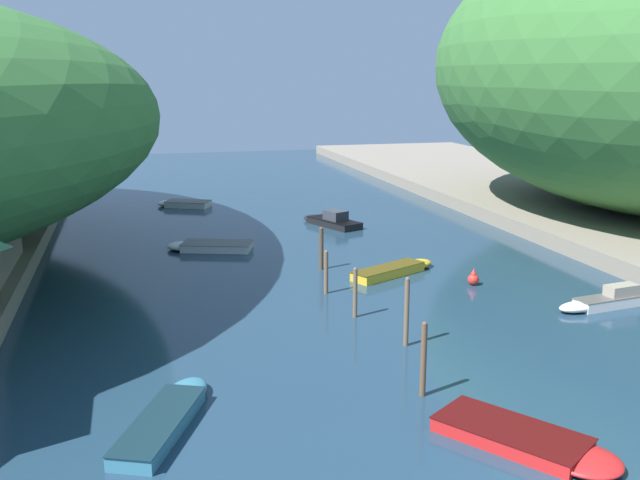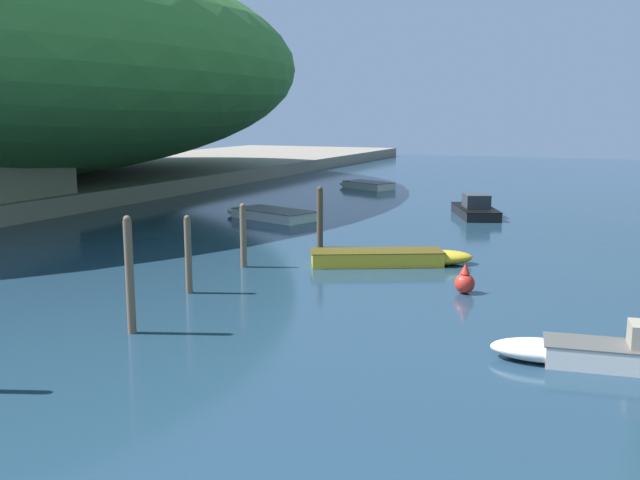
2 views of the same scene
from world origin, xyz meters
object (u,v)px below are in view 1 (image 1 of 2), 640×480
(boat_red_skiff, at_px, (397,269))
(channel_buoy_near, at_px, (473,279))
(boat_far_upstream, at_px, (182,204))
(boat_navy_launch, at_px, (207,246))
(boat_yellow_tender, at_px, (532,442))
(boat_moored_right, at_px, (609,300))
(boat_mid_channel, at_px, (168,415))
(boat_far_right_bank, at_px, (330,220))

(boat_red_skiff, bearing_deg, channel_buoy_near, 18.61)
(boat_far_upstream, bearing_deg, boat_navy_launch, -152.44)
(boat_far_upstream, bearing_deg, boat_red_skiff, -131.22)
(boat_yellow_tender, height_order, boat_red_skiff, boat_red_skiff)
(boat_yellow_tender, bearing_deg, boat_moored_right, -169.15)
(channel_buoy_near, bearing_deg, boat_navy_launch, 138.24)
(boat_yellow_tender, xyz_separation_m, boat_moored_right, (11.30, 11.54, 0.11))
(boat_yellow_tender, xyz_separation_m, channel_buoy_near, (6.42, 16.80, 0.14))
(boat_far_upstream, relative_size, boat_red_skiff, 0.83)
(boat_red_skiff, relative_size, boat_mid_channel, 0.95)
(channel_buoy_near, bearing_deg, boat_far_upstream, 115.87)
(boat_far_upstream, xyz_separation_m, boat_moored_right, (18.83, -34.02, 0.07))
(boat_red_skiff, bearing_deg, boat_moored_right, 17.31)
(boat_yellow_tender, bearing_deg, boat_far_upstream, -115.37)
(boat_far_upstream, distance_m, boat_red_skiff, 27.63)
(boat_far_right_bank, height_order, channel_buoy_near, boat_far_right_bank)
(boat_mid_channel, height_order, boat_moored_right, boat_moored_right)
(boat_far_upstream, height_order, boat_mid_channel, boat_far_upstream)
(boat_far_right_bank, xyz_separation_m, boat_moored_right, (8.24, -22.97, -0.04))
(boat_yellow_tender, height_order, channel_buoy_near, channel_buoy_near)
(boat_yellow_tender, distance_m, boat_mid_channel, 11.92)
(boat_far_right_bank, bearing_deg, channel_buoy_near, -102.51)
(boat_moored_right, bearing_deg, boat_red_skiff, 35.99)
(boat_red_skiff, xyz_separation_m, boat_navy_launch, (-10.23, 8.79, -0.02))
(boat_far_upstream, xyz_separation_m, boat_mid_channel, (-3.41, -40.83, -0.01))
(boat_far_upstream, distance_m, boat_moored_right, 38.88)
(boat_far_right_bank, bearing_deg, boat_navy_launch, -174.15)
(boat_navy_launch, xyz_separation_m, boat_far_right_bank, (10.16, 5.65, 0.12))
(boat_red_skiff, relative_size, boat_navy_launch, 1.00)
(boat_navy_launch, xyz_separation_m, channel_buoy_near, (13.52, -12.07, 0.12))
(boat_far_right_bank, bearing_deg, boat_red_skiff, -112.96)
(boat_yellow_tender, height_order, boat_navy_launch, boat_navy_launch)
(boat_mid_channel, height_order, channel_buoy_near, channel_buoy_near)
(boat_navy_launch, distance_m, channel_buoy_near, 18.12)
(boat_mid_channel, bearing_deg, boat_moored_right, 40.69)
(boat_yellow_tender, relative_size, boat_mid_channel, 0.94)
(boat_far_upstream, relative_size, boat_navy_launch, 0.84)
(boat_navy_launch, height_order, boat_far_right_bank, boat_far_right_bank)
(boat_far_right_bank, bearing_deg, boat_mid_channel, -138.42)
(boat_yellow_tender, height_order, boat_far_upstream, boat_far_upstream)
(boat_yellow_tender, xyz_separation_m, boat_mid_channel, (-10.94, 4.73, 0.03))
(boat_navy_launch, bearing_deg, boat_far_upstream, 20.50)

